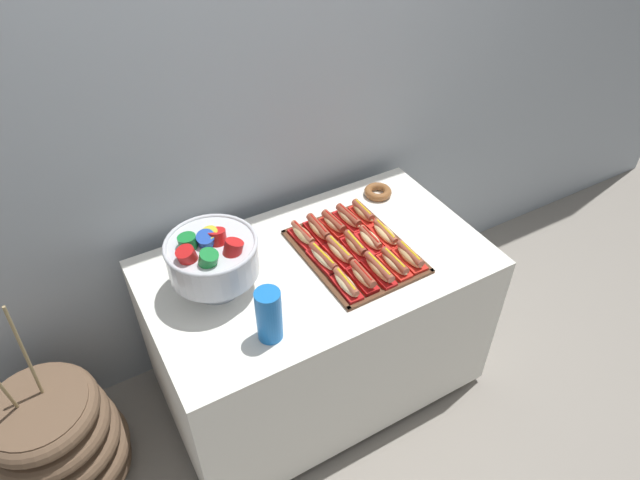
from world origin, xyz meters
TOP-DOWN VIEW (x-y plane):
  - ground_plane at (0.00, 0.00)m, footprint 10.00×10.00m
  - back_wall at (0.00, 0.52)m, footprint 6.00×0.10m
  - buffet_table at (0.00, 0.00)m, footprint 1.38×0.80m
  - floor_vase at (-1.14, 0.11)m, footprint 0.54×0.54m
  - serving_tray at (0.16, -0.02)m, footprint 0.41×0.53m
  - hot_dog_0 at (0.02, -0.19)m, footprint 0.06×0.17m
  - hot_dog_1 at (0.09, -0.19)m, footprint 0.06×0.15m
  - hot_dog_2 at (0.17, -0.19)m, footprint 0.06×0.18m
  - hot_dog_3 at (0.24, -0.19)m, footprint 0.06×0.17m
  - hot_dog_4 at (0.32, -0.19)m, footprint 0.07×0.16m
  - hot_dog_5 at (0.01, -0.03)m, footprint 0.07×0.18m
  - hot_dog_6 at (0.09, -0.03)m, footprint 0.07×0.17m
  - hot_dog_7 at (0.16, -0.02)m, footprint 0.06×0.16m
  - hot_dog_8 at (0.24, -0.02)m, footprint 0.07×0.16m
  - hot_dog_9 at (0.31, -0.02)m, footprint 0.07×0.17m
  - hot_dog_10 at (0.01, 0.14)m, footprint 0.07×0.16m
  - hot_dog_11 at (0.08, 0.14)m, footprint 0.07×0.17m
  - hot_dog_12 at (0.16, 0.14)m, footprint 0.07×0.16m
  - hot_dog_13 at (0.23, 0.14)m, footprint 0.07×0.17m
  - hot_dog_14 at (0.31, 0.14)m, footprint 0.06×0.16m
  - punch_bowl at (-0.40, 0.06)m, footprint 0.34×0.34m
  - cup_stack at (-0.33, -0.25)m, footprint 0.09×0.09m
  - donut at (0.47, 0.26)m, footprint 0.13×0.13m

SIDE VIEW (x-z plane):
  - ground_plane at x=0.00m, z-range 0.00..0.00m
  - floor_vase at x=-1.14m, z-range -0.27..0.76m
  - buffet_table at x=0.00m, z-range 0.02..0.81m
  - serving_tray at x=0.16m, z-range 0.79..0.80m
  - donut at x=0.47m, z-range 0.79..0.83m
  - hot_dog_9 at x=0.31m, z-range 0.79..0.85m
  - hot_dog_0 at x=0.02m, z-range 0.79..0.85m
  - hot_dog_8 at x=0.24m, z-range 0.79..0.85m
  - hot_dog_5 at x=0.01m, z-range 0.79..0.85m
  - hot_dog_3 at x=0.24m, z-range 0.79..0.85m
  - hot_dog_14 at x=0.31m, z-range 0.79..0.86m
  - hot_dog_4 at x=0.32m, z-range 0.79..0.86m
  - hot_dog_12 at x=0.16m, z-range 0.79..0.86m
  - hot_dog_10 at x=0.01m, z-range 0.80..0.86m
  - hot_dog_6 at x=0.09m, z-range 0.79..0.86m
  - hot_dog_7 at x=0.16m, z-range 0.80..0.86m
  - hot_dog_13 at x=0.23m, z-range 0.79..0.86m
  - hot_dog_1 at x=0.09m, z-range 0.80..0.86m
  - hot_dog_11 at x=0.08m, z-range 0.79..0.86m
  - hot_dog_2 at x=0.17m, z-range 0.80..0.86m
  - cup_stack at x=-0.33m, z-range 0.79..1.00m
  - punch_bowl at x=-0.40m, z-range 0.82..1.09m
  - back_wall at x=0.00m, z-range 0.00..2.60m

